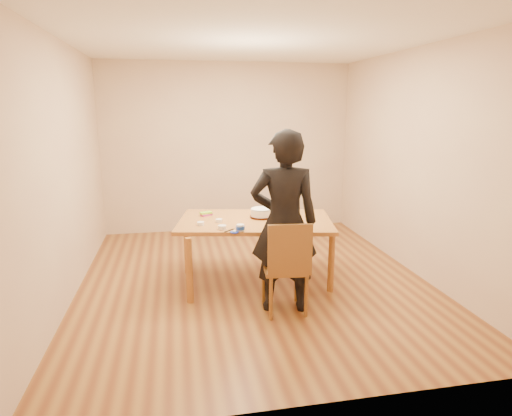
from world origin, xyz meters
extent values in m
cube|color=brown|center=(0.00, 0.00, 0.00)|extent=(4.00, 4.50, 0.00)
cube|color=silver|center=(0.00, 0.00, 2.70)|extent=(4.00, 4.50, 0.00)
cube|color=tan|center=(0.00, 2.25, 1.35)|extent=(4.00, 0.00, 2.70)
cube|color=tan|center=(-2.00, 0.00, 1.35)|extent=(0.00, 4.50, 2.70)
cube|color=tan|center=(2.00, 0.00, 1.35)|extent=(0.00, 4.50, 2.70)
cube|color=brown|center=(0.01, -0.06, 0.73)|extent=(1.88, 1.33, 0.04)
cube|color=brown|center=(0.16, -0.83, 0.45)|extent=(0.45, 0.45, 0.04)
cylinder|color=red|center=(0.10, 0.03, 0.76)|extent=(0.27, 0.27, 0.02)
cylinder|color=white|center=(0.10, 0.03, 0.81)|extent=(0.24, 0.24, 0.08)
ellipsoid|color=white|center=(0.10, 0.03, 0.86)|extent=(0.24, 0.24, 0.03)
cylinder|color=white|center=(-0.23, -0.48, 0.79)|extent=(0.08, 0.08, 0.07)
cylinder|color=#1930A5|center=(-0.29, -0.52, 0.76)|extent=(0.09, 0.09, 0.01)
ellipsoid|color=white|center=(-0.29, -0.52, 0.77)|extent=(0.04, 0.04, 0.02)
cylinder|color=white|center=(-0.40, -0.38, 0.77)|extent=(0.09, 0.09, 0.04)
cylinder|color=white|center=(-0.41, -0.09, 0.77)|extent=(0.07, 0.07, 0.04)
cylinder|color=white|center=(-0.62, -0.18, 0.77)|extent=(0.08, 0.08, 0.04)
cube|color=#BF2D60|center=(-0.52, 0.24, 0.76)|extent=(0.15, 0.13, 0.02)
cube|color=green|center=(-0.53, 0.25, 0.78)|extent=(0.15, 0.11, 0.02)
cube|color=black|center=(-0.34, -0.45, 0.76)|extent=(0.11, 0.11, 0.01)
imported|color=black|center=(0.16, -0.79, 0.91)|extent=(0.73, 0.54, 1.81)
camera|label=1|loc=(-0.86, -4.69, 2.00)|focal=30.00mm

